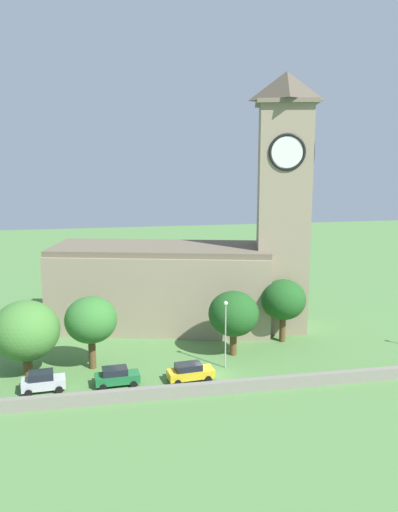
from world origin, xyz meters
name	(u,v)px	position (x,y,z in m)	size (l,w,h in m)	color
ground_plane	(185,329)	(0.00, 15.00, 0.00)	(200.00, 200.00, 0.00)	#517F42
church	(195,263)	(1.56, 16.29, 8.27)	(33.92, 17.91, 31.65)	gray
quay_barrier	(219,388)	(0.00, -4.10, 0.58)	(55.63, 0.70, 1.17)	gray
car_silver	(43,381)	(-16.08, -0.36, 0.97)	(4.15, 2.49, 1.92)	silver
car_green	(117,376)	(-9.22, -0.41, 0.90)	(4.35, 2.38, 1.79)	#1E6B38
car_yellow	(190,372)	(-2.08, -0.66, 0.89)	(4.68, 2.53, 1.76)	gold
streetlamp_west_mid	(226,324)	(2.09, 1.81, 4.78)	(0.44, 0.44, 7.19)	#9EA0A5
tree_churchyard	(283,300)	(10.70, 8.31, 5.11)	(5.29, 5.29, 7.53)	brown
tree_riverside_west	(91,320)	(-11.51, 4.36, 5.19)	(5.36, 5.36, 7.65)	brown
tree_by_tower	(26,331)	(-17.91, 3.91, 4.62)	(6.71, 6.71, 7.66)	brown
tree_riverside_east	(234,314)	(3.84, 5.21, 4.72)	(5.55, 5.55, 7.25)	brown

